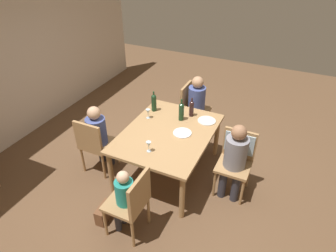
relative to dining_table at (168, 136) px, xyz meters
name	(u,v)px	position (x,y,z in m)	size (l,w,h in m)	color
ground_plane	(168,171)	(0.00, 0.00, -0.66)	(10.00, 10.00, 0.00)	brown
rear_room_partition	(13,60)	(0.00, 2.80, 0.69)	(6.40, 0.12, 2.70)	beige
dining_table	(168,136)	(0.00, 0.00, 0.00)	(1.57, 1.19, 0.74)	#A87F51
chair_right_end	(192,106)	(1.16, 0.09, -0.12)	(0.44, 0.44, 0.92)	#A87F51
chair_near	(237,153)	(0.12, -0.98, -0.06)	(0.46, 0.44, 0.92)	#A87F51
chair_far_left	(94,143)	(-0.44, 0.98, -0.12)	(0.44, 0.44, 0.92)	#A87F51
chair_left_end	(132,201)	(-1.16, -0.09, -0.12)	(0.44, 0.44, 0.92)	#A87F51
person_woman_host	(198,102)	(1.16, -0.03, -0.02)	(0.29, 0.34, 1.11)	#33333D
person_man_bearded	(235,157)	(-0.03, -0.98, -0.01)	(0.34, 0.30, 1.11)	#33333D
person_man_guest	(98,133)	(-0.33, 0.98, -0.03)	(0.33, 0.28, 1.08)	#33333D
person_child_small	(123,196)	(-1.16, 0.02, -0.10)	(0.22, 0.25, 0.94)	#33333D
wine_bottle_tall_green	(154,102)	(0.45, 0.45, 0.23)	(0.08, 0.08, 0.33)	#19381E
wine_bottle_dark_red	(192,108)	(0.55, -0.14, 0.21)	(0.07, 0.07, 0.30)	black
wine_bottle_short_olive	(181,111)	(0.38, -0.04, 0.23)	(0.08, 0.08, 0.35)	#19381E
wine_glass_near_left	(148,112)	(0.21, 0.43, 0.18)	(0.07, 0.07, 0.15)	silver
wine_glass_centre	(149,145)	(-0.50, 0.04, 0.18)	(0.07, 0.07, 0.15)	silver
dinner_plate_host	(182,133)	(0.05, -0.20, 0.08)	(0.26, 0.26, 0.01)	white
dinner_plate_guest_left	(207,121)	(0.50, -0.40, 0.08)	(0.27, 0.27, 0.01)	silver
handbag	(104,213)	(-1.16, 0.35, -0.55)	(0.28, 0.12, 0.22)	brown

